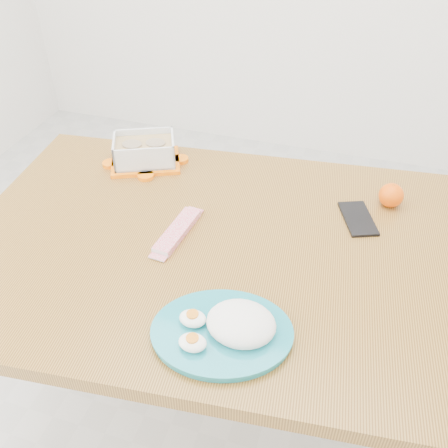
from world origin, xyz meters
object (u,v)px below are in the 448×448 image
(dining_table, at_px, (224,269))
(smartphone, at_px, (358,219))
(orange_fruit, at_px, (391,195))
(food_container, at_px, (145,151))
(rice_plate, at_px, (228,327))

(dining_table, relative_size, smartphone, 9.76)
(orange_fruit, xyz_separation_m, smartphone, (-0.07, -0.09, -0.03))
(food_container, relative_size, rice_plate, 0.72)
(food_container, bearing_deg, dining_table, -64.29)
(dining_table, distance_m, rice_plate, 0.31)
(dining_table, bearing_deg, smartphone, 26.63)
(orange_fruit, height_order, smartphone, orange_fruit)
(dining_table, xyz_separation_m, orange_fruit, (0.38, 0.29, 0.12))
(smartphone, bearing_deg, orange_fruit, 29.01)
(rice_plate, height_order, smartphone, rice_plate)
(dining_table, xyz_separation_m, rice_plate, (0.10, -0.27, 0.11))
(orange_fruit, bearing_deg, food_container, -179.71)
(food_container, relative_size, orange_fruit, 3.79)
(food_container, distance_m, orange_fruit, 0.72)
(smartphone, bearing_deg, food_container, 150.13)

